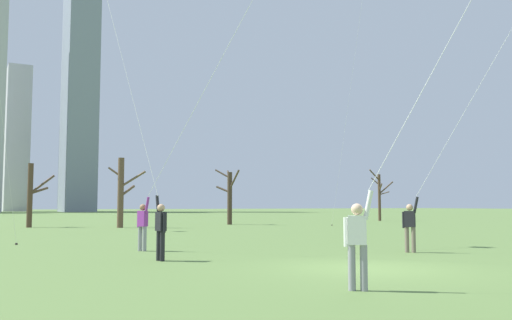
{
  "coord_description": "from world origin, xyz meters",
  "views": [
    {
      "loc": [
        -9.05,
        -11.06,
        1.59
      ],
      "look_at": [
        0.0,
        6.0,
        3.17
      ],
      "focal_mm": 38.78,
      "sensor_mm": 36.0,
      "label": 1
    }
  ],
  "objects_px": {
    "bare_tree_rightmost": "(121,191)",
    "bare_tree_right_of_center": "(229,195)",
    "kite_flyer_midfield_right_blue": "(448,156)",
    "kite_flyer_foreground_right_pink": "(177,158)",
    "bare_tree_left_of_center": "(380,195)",
    "kite_flyer_midfield_left_white": "(140,144)",
    "kite_flyer_midfield_center_red": "(429,103)",
    "bare_tree_far_right_edge": "(31,193)"
  },
  "relations": [
    {
      "from": "bare_tree_left_of_center",
      "to": "kite_flyer_midfield_left_white",
      "type": "bearing_deg",
      "value": -140.36
    },
    {
      "from": "kite_flyer_midfield_center_red",
      "to": "bare_tree_rightmost",
      "type": "xyz_separation_m",
      "value": [
        2.02,
        31.22,
        -0.98
      ]
    },
    {
      "from": "kite_flyer_midfield_left_white",
      "to": "bare_tree_left_of_center",
      "type": "relative_size",
      "value": 4.04
    },
    {
      "from": "bare_tree_far_right_edge",
      "to": "kite_flyer_midfield_left_white",
      "type": "bearing_deg",
      "value": -89.03
    },
    {
      "from": "kite_flyer_midfield_center_red",
      "to": "bare_tree_far_right_edge",
      "type": "bearing_deg",
      "value": 95.85
    },
    {
      "from": "kite_flyer_midfield_left_white",
      "to": "bare_tree_far_right_edge",
      "type": "height_order",
      "value": "kite_flyer_midfield_left_white"
    },
    {
      "from": "kite_flyer_midfield_left_white",
      "to": "bare_tree_far_right_edge",
      "type": "distance_m",
      "value": 25.87
    },
    {
      "from": "kite_flyer_foreground_right_pink",
      "to": "bare_tree_left_of_center",
      "type": "bearing_deg",
      "value": 40.2
    },
    {
      "from": "kite_flyer_midfield_right_blue",
      "to": "bare_tree_rightmost",
      "type": "relative_size",
      "value": 3.94
    },
    {
      "from": "kite_flyer_midfield_center_red",
      "to": "bare_tree_far_right_edge",
      "type": "height_order",
      "value": "kite_flyer_midfield_center_red"
    },
    {
      "from": "kite_flyer_foreground_right_pink",
      "to": "kite_flyer_midfield_center_red",
      "type": "height_order",
      "value": "kite_flyer_foreground_right_pink"
    },
    {
      "from": "kite_flyer_midfield_center_red",
      "to": "bare_tree_far_right_edge",
      "type": "xyz_separation_m",
      "value": [
        -3.55,
        34.69,
        -1.1
      ]
    },
    {
      "from": "kite_flyer_midfield_right_blue",
      "to": "bare_tree_left_of_center",
      "type": "distance_m",
      "value": 37.95
    },
    {
      "from": "kite_flyer_midfield_left_white",
      "to": "bare_tree_rightmost",
      "type": "bearing_deg",
      "value": 77.09
    },
    {
      "from": "kite_flyer_midfield_center_red",
      "to": "bare_tree_right_of_center",
      "type": "distance_m",
      "value": 35.16
    },
    {
      "from": "kite_flyer_midfield_left_white",
      "to": "bare_tree_left_of_center",
      "type": "distance_m",
      "value": 42.04
    },
    {
      "from": "bare_tree_rightmost",
      "to": "bare_tree_right_of_center",
      "type": "xyz_separation_m",
      "value": [
        9.38,
        2.02,
        -0.15
      ]
    },
    {
      "from": "bare_tree_right_of_center",
      "to": "bare_tree_far_right_edge",
      "type": "bearing_deg",
      "value": 174.5
    },
    {
      "from": "bare_tree_far_right_edge",
      "to": "kite_flyer_midfield_right_blue",
      "type": "bearing_deg",
      "value": -71.34
    },
    {
      "from": "kite_flyer_foreground_right_pink",
      "to": "kite_flyer_midfield_center_red",
      "type": "bearing_deg",
      "value": -79.92
    },
    {
      "from": "kite_flyer_foreground_right_pink",
      "to": "bare_tree_right_of_center",
      "type": "relative_size",
      "value": 3.59
    },
    {
      "from": "bare_tree_far_right_edge",
      "to": "bare_tree_right_of_center",
      "type": "distance_m",
      "value": 15.02
    },
    {
      "from": "bare_tree_right_of_center",
      "to": "kite_flyer_midfield_center_red",
      "type": "bearing_deg",
      "value": -108.93
    },
    {
      "from": "kite_flyer_midfield_left_white",
      "to": "kite_flyer_midfield_center_red",
      "type": "bearing_deg",
      "value": -70.6
    },
    {
      "from": "bare_tree_rightmost",
      "to": "bare_tree_left_of_center",
      "type": "relative_size",
      "value": 0.95
    },
    {
      "from": "kite_flyer_midfield_left_white",
      "to": "bare_tree_far_right_edge",
      "type": "bearing_deg",
      "value": 90.97
    },
    {
      "from": "kite_flyer_foreground_right_pink",
      "to": "bare_tree_rightmost",
      "type": "relative_size",
      "value": 3.32
    },
    {
      "from": "kite_flyer_foreground_right_pink",
      "to": "kite_flyer_midfield_center_red",
      "type": "relative_size",
      "value": 1.0
    },
    {
      "from": "bare_tree_right_of_center",
      "to": "bare_tree_left_of_center",
      "type": "xyz_separation_m",
      "value": [
        17.85,
        2.41,
        0.21
      ]
    },
    {
      "from": "bare_tree_far_right_edge",
      "to": "bare_tree_left_of_center",
      "type": "relative_size",
      "value": 0.88
    },
    {
      "from": "kite_flyer_midfield_right_blue",
      "to": "kite_flyer_foreground_right_pink",
      "type": "xyz_separation_m",
      "value": [
        -8.02,
        4.09,
        -0.09
      ]
    },
    {
      "from": "bare_tree_left_of_center",
      "to": "bare_tree_right_of_center",
      "type": "bearing_deg",
      "value": -172.31
    },
    {
      "from": "bare_tree_right_of_center",
      "to": "bare_tree_left_of_center",
      "type": "height_order",
      "value": "bare_tree_left_of_center"
    },
    {
      "from": "kite_flyer_midfield_right_blue",
      "to": "bare_tree_rightmost",
      "type": "xyz_separation_m",
      "value": [
        -4.32,
        25.8,
        -0.64
      ]
    },
    {
      "from": "kite_flyer_midfield_right_blue",
      "to": "bare_tree_right_of_center",
      "type": "relative_size",
      "value": 4.26
    },
    {
      "from": "kite_flyer_midfield_right_blue",
      "to": "kite_flyer_midfield_center_red",
      "type": "height_order",
      "value": "kite_flyer_midfield_right_blue"
    },
    {
      "from": "bare_tree_right_of_center",
      "to": "bare_tree_rightmost",
      "type": "bearing_deg",
      "value": -167.83
    },
    {
      "from": "kite_flyer_midfield_center_red",
      "to": "bare_tree_right_of_center",
      "type": "xyz_separation_m",
      "value": [
        11.4,
        33.25,
        -1.14
      ]
    },
    {
      "from": "kite_flyer_midfield_right_blue",
      "to": "bare_tree_left_of_center",
      "type": "relative_size",
      "value": 3.75
    },
    {
      "from": "kite_flyer_midfield_center_red",
      "to": "bare_tree_rightmost",
      "type": "distance_m",
      "value": 31.3
    },
    {
      "from": "kite_flyer_midfield_right_blue",
      "to": "bare_tree_rightmost",
      "type": "bearing_deg",
      "value": 99.5
    },
    {
      "from": "kite_flyer_foreground_right_pink",
      "to": "bare_tree_left_of_center",
      "type": "relative_size",
      "value": 3.16
    }
  ]
}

